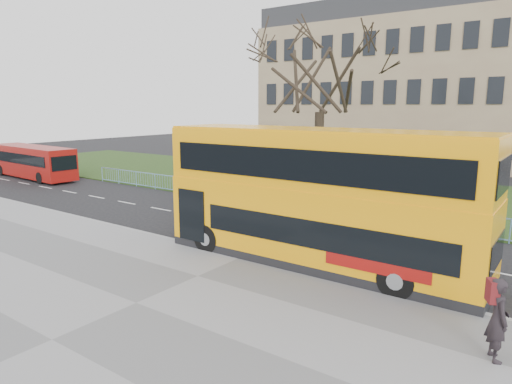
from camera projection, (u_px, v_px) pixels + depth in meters
ground at (267, 249)px, 18.73m from camera, size 120.00×120.00×0.00m
pavement at (136, 305)px, 13.34m from camera, size 80.00×10.50×0.12m
kerb at (244, 257)px, 17.48m from camera, size 80.00×0.20×0.14m
grass_verge at (389, 194)px, 30.13m from camera, size 80.00×15.40×0.08m
guard_railing at (338, 207)px, 23.90m from camera, size 40.00×0.12×1.10m
bare_tree at (320, 95)px, 27.23m from camera, size 8.88×8.88×12.68m
civic_building at (415, 94)px, 48.21m from camera, size 30.00×15.00×14.00m
yellow_bus at (317, 195)px, 16.37m from camera, size 11.77×2.87×4.93m
red_bus at (33, 161)px, 36.69m from camera, size 9.89×2.75×2.58m
pedestrian at (498, 319)px, 10.20m from camera, size 0.74×0.84×1.94m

